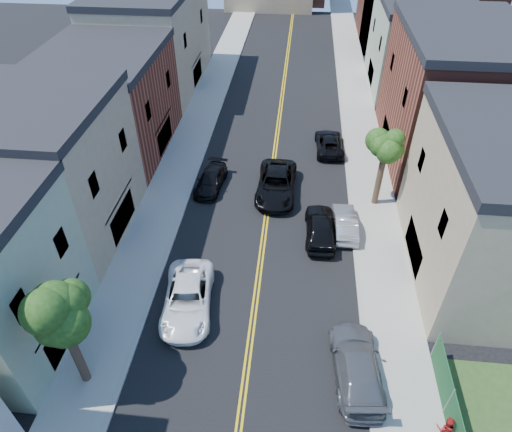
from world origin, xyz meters
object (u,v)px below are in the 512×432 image
(grey_car_right, at_px, (357,365))
(black_car_right, at_px, (320,227))
(pedestrian_right, at_px, (445,429))
(grey_car_left, at_px, (184,292))
(black_suv_lane, at_px, (276,184))
(dark_car_right_far, at_px, (329,143))
(silver_car_right, at_px, (345,223))
(black_car_left, at_px, (211,180))
(white_pickup, at_px, (188,298))

(grey_car_right, relative_size, black_car_right, 1.14)
(black_car_right, bearing_deg, pedestrian_right, 110.53)
(grey_car_left, distance_m, black_suv_lane, 11.97)
(dark_car_right_far, relative_size, pedestrian_right, 2.92)
(black_car_right, height_order, silver_car_right, black_car_right)
(grey_car_right, distance_m, pedestrian_right, 4.61)
(dark_car_right_far, bearing_deg, silver_car_right, 91.20)
(grey_car_left, xyz_separation_m, dark_car_right_far, (8.83, 17.87, 0.02))
(grey_car_left, distance_m, pedestrian_right, 14.90)
(black_car_right, xyz_separation_m, black_suv_lane, (-3.30, 4.66, 0.02))
(black_car_left, bearing_deg, pedestrian_right, -46.70)
(grey_car_left, distance_m, dark_car_right_far, 19.93)
(black_suv_lane, bearing_deg, grey_car_right, -70.71)
(black_car_right, distance_m, pedestrian_right, 14.21)
(black_car_left, height_order, black_car_right, black_car_right)
(black_car_left, height_order, grey_car_right, grey_car_right)
(silver_car_right, xyz_separation_m, pedestrian_right, (3.60, -13.96, 0.29))
(grey_car_right, distance_m, black_car_right, 10.45)
(black_car_right, xyz_separation_m, dark_car_right_far, (0.88, 11.50, -0.16))
(black_suv_lane, bearing_deg, pedestrian_right, -63.44)
(black_car_left, distance_m, black_car_right, 9.77)
(white_pickup, relative_size, grey_car_right, 1.03)
(white_pickup, relative_size, black_suv_lane, 0.94)
(white_pickup, height_order, black_car_right, black_car_right)
(grey_car_left, xyz_separation_m, black_car_right, (7.94, 6.37, 0.19))
(black_car_right, bearing_deg, silver_car_right, -156.95)
(white_pickup, bearing_deg, grey_car_right, -26.20)
(white_pickup, distance_m, grey_car_left, 0.70)
(white_pickup, relative_size, silver_car_right, 1.37)
(white_pickup, xyz_separation_m, black_car_right, (7.60, 6.96, 0.04))
(black_suv_lane, bearing_deg, white_pickup, -109.48)
(black_car_left, bearing_deg, black_car_right, -24.31)
(grey_car_right, bearing_deg, black_car_right, -85.37)
(black_car_left, xyz_separation_m, pedestrian_right, (13.71, -18.15, 0.33))
(black_car_right, height_order, pedestrian_right, pedestrian_right)
(white_pickup, xyz_separation_m, grey_car_left, (-0.34, 0.59, -0.15))
(black_car_left, bearing_deg, dark_car_right_far, 41.32)
(white_pickup, distance_m, grey_car_right, 9.89)
(dark_car_right_far, relative_size, black_suv_lane, 0.79)
(white_pickup, bearing_deg, dark_car_right_far, 58.95)
(grey_car_left, bearing_deg, black_suv_lane, 71.40)
(silver_car_right, height_order, pedestrian_right, pedestrian_right)
(dark_car_right_far, bearing_deg, black_suv_lane, 55.38)
(white_pickup, bearing_deg, silver_car_right, 33.37)
(black_car_left, height_order, pedestrian_right, pedestrian_right)
(white_pickup, distance_m, black_car_right, 10.31)
(grey_car_left, relative_size, pedestrian_right, 2.30)
(grey_car_left, bearing_deg, black_car_right, 42.97)
(pedestrian_right, bearing_deg, dark_car_right_far, -60.30)
(grey_car_right, relative_size, dark_car_right_far, 1.15)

